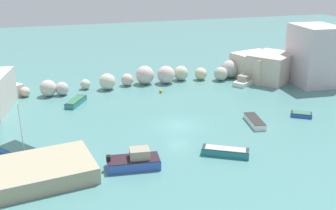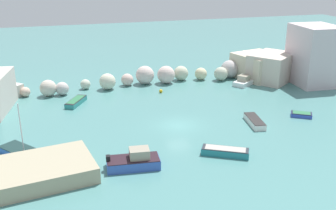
# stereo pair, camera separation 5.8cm
# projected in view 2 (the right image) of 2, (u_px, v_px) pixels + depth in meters

# --- Properties ---
(cove_water) EXTENTS (160.00, 160.00, 0.00)m
(cove_water) POSITION_uv_depth(u_px,v_px,m) (179.00, 125.00, 43.14)
(cove_water) COLOR teal
(cove_water) RESTS_ON ground
(cliff_headland_right) EXTENTS (25.55, 17.88, 8.47)m
(cliff_headland_right) POSITION_uv_depth(u_px,v_px,m) (317.00, 60.00, 60.09)
(cliff_headland_right) COLOR beige
(cliff_headland_right) RESTS_ON ground
(rock_breakwater) EXTENTS (35.07, 4.15, 2.70)m
(rock_breakwater) POSITION_uv_depth(u_px,v_px,m) (152.00, 77.00, 57.25)
(rock_breakwater) COLOR beige
(rock_breakwater) RESTS_ON ground
(stone_dock) EXTENTS (9.32, 7.07, 1.38)m
(stone_dock) POSITION_uv_depth(u_px,v_px,m) (39.00, 171.00, 32.22)
(stone_dock) COLOR tan
(stone_dock) RESTS_ON ground
(channel_buoy) EXTENTS (0.48, 0.48, 0.48)m
(channel_buoy) POSITION_uv_depth(u_px,v_px,m) (161.00, 91.00, 53.89)
(channel_buoy) COLOR gold
(channel_buoy) RESTS_ON cove_water
(moored_boat_0) EXTENTS (4.81, 5.47, 5.15)m
(moored_boat_0) POSITION_uv_depth(u_px,v_px,m) (24.00, 153.00, 35.95)
(moored_boat_0) COLOR blue
(moored_boat_0) RESTS_ON cove_water
(moored_boat_1) EXTENTS (1.96, 4.21, 0.67)m
(moored_boat_1) POSITION_uv_depth(u_px,v_px,m) (255.00, 121.00, 43.30)
(moored_boat_1) COLOR white
(moored_boat_1) RESTS_ON cove_water
(moored_boat_2) EXTENTS (2.60, 2.30, 0.49)m
(moored_boat_2) POSITION_uv_depth(u_px,v_px,m) (301.00, 115.00, 45.46)
(moored_boat_2) COLOR #334DBA
(moored_boat_2) RESTS_ON cove_water
(moored_boat_3) EXTENTS (4.74, 2.49, 1.74)m
(moored_boat_3) POSITION_uv_depth(u_px,v_px,m) (134.00, 161.00, 33.99)
(moored_boat_3) COLOR #3558B3
(moored_boat_3) RESTS_ON cove_water
(moored_boat_4) EXTENTS (4.90, 4.09, 1.47)m
(moored_boat_4) POSITION_uv_depth(u_px,v_px,m) (246.00, 81.00, 57.61)
(moored_boat_4) COLOR white
(moored_boat_4) RESTS_ON cove_water
(moored_boat_5) EXTENTS (3.04, 4.07, 0.65)m
(moored_boat_5) POSITION_uv_depth(u_px,v_px,m) (76.00, 102.00, 49.43)
(moored_boat_5) COLOR teal
(moored_boat_5) RESTS_ON cove_water
(moored_boat_6) EXTENTS (4.37, 3.25, 0.70)m
(moored_boat_6) POSITION_uv_depth(u_px,v_px,m) (225.00, 152.00, 36.27)
(moored_boat_6) COLOR teal
(moored_boat_6) RESTS_ON cove_water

